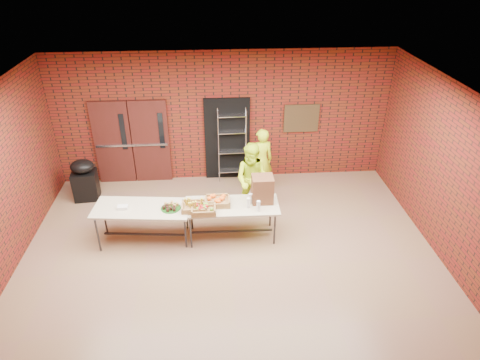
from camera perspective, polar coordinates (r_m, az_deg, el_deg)
name	(u,v)px	position (r m, az deg, el deg)	size (l,w,h in m)	color
room	(230,194)	(7.19, -1.31, -1.93)	(8.08, 7.08, 3.28)	#8B6B4B
double_doors	(132,142)	(10.66, -14.17, 4.90)	(1.78, 0.12, 2.10)	#411512
dark_doorway	(227,139)	(10.51, -1.71, 5.45)	(1.10, 0.06, 2.10)	black
bronze_plaque	(301,118)	(10.53, 8.18, 8.15)	(0.85, 0.04, 0.70)	#45331B
wire_rack	(232,146)	(10.44, -1.05, 4.60)	(0.69, 0.23, 1.88)	#A8A8AF
table_left	(142,210)	(8.61, -12.94, -3.95)	(1.95, 0.98, 0.77)	beige
table_right	(232,208)	(8.48, -1.09, -3.72)	(1.87, 0.80, 0.76)	beige
basket_bananas	(194,207)	(8.33, -6.11, -3.55)	(0.48, 0.38, 0.15)	#A37041
basket_oranges	(217,201)	(8.45, -3.04, -2.83)	(0.50, 0.39, 0.15)	#A37041
basket_apples	(204,209)	(8.24, -4.89, -3.91)	(0.47, 0.36, 0.15)	#A37041
muffin_tray	(171,207)	(8.41, -9.23, -3.52)	(0.39, 0.39, 0.10)	#174A13
napkin_box	(123,207)	(8.60, -15.36, -3.54)	(0.20, 0.13, 0.07)	white
coffee_dispenser	(262,189)	(8.44, 3.01, -1.22)	(0.42, 0.37, 0.55)	brown
cup_stack_front	(248,203)	(8.31, 1.12, -3.07)	(0.07, 0.07, 0.22)	white
cup_stack_mid	(258,206)	(8.23, 2.47, -3.47)	(0.07, 0.07, 0.22)	white
cup_stack_back	(250,199)	(8.44, 1.39, -2.51)	(0.07, 0.07, 0.22)	white
covered_grill	(85,180)	(10.48, -20.00, 0.05)	(0.58, 0.50, 0.99)	black
volunteer_woman	(261,161)	(10.03, 2.81, 2.59)	(0.58, 0.38, 1.60)	#D3FA1B
volunteer_man	(253,180)	(9.18, 1.75, 0.05)	(0.80, 0.63, 1.66)	#D3FA1B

